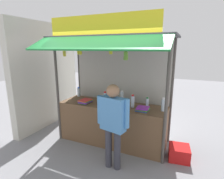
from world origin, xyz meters
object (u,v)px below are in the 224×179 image
at_px(water_bottle_right, 163,105).
at_px(magazine_stack_front_right, 143,109).
at_px(water_bottle_mid_left, 147,103).
at_px(magazine_stack_center, 121,107).
at_px(water_bottle_far_right, 122,96).
at_px(banana_bunch_inner_left, 80,51).
at_px(magazine_stack_front_left, 85,101).
at_px(plastic_crate, 179,153).
at_px(water_bottle_mid_right, 79,92).
at_px(banana_bunch_rightmost, 111,51).
at_px(water_bottle_back_right, 133,101).
at_px(vendor_person, 113,119).
at_px(water_bottle_back_left, 105,97).
at_px(banana_bunch_leftmost, 64,53).
at_px(banana_bunch_inner_right, 126,56).

xyz_separation_m(water_bottle_right, magazine_stack_front_right, (-0.39, -0.13, -0.10)).
bearing_deg(water_bottle_mid_left, magazine_stack_front_right, -99.69).
distance_m(water_bottle_mid_left, magazine_stack_center, 0.58).
bearing_deg(water_bottle_far_right, banana_bunch_inner_left, -129.72).
height_order(magazine_stack_front_left, plastic_crate, magazine_stack_front_left).
relative_size(water_bottle_right, magazine_stack_front_right, 0.99).
height_order(water_bottle_mid_right, banana_bunch_rightmost, banana_bunch_rightmost).
bearing_deg(water_bottle_back_right, magazine_stack_front_right, -25.36).
height_order(water_bottle_back_right, banana_bunch_inner_left, banana_bunch_inner_left).
bearing_deg(banana_bunch_inner_left, vendor_person, -23.62).
xyz_separation_m(water_bottle_back_left, water_bottle_mid_left, (0.98, 0.06, -0.02)).
distance_m(water_bottle_back_right, water_bottle_mid_left, 0.32).
bearing_deg(magazine_stack_front_left, water_bottle_back_left, 24.92).
bearing_deg(vendor_person, banana_bunch_rightmost, 131.02).
bearing_deg(banana_bunch_leftmost, water_bottle_mid_right, 105.37).
bearing_deg(water_bottle_mid_left, water_bottle_far_right, 165.18).
distance_m(water_bottle_back_left, water_bottle_mid_left, 0.98).
distance_m(magazine_stack_front_right, banana_bunch_rightmost, 1.35).
bearing_deg(banana_bunch_inner_left, banana_bunch_rightmost, -0.03).
height_order(water_bottle_mid_left, magazine_stack_center, water_bottle_mid_left).
height_order(water_bottle_back_left, banana_bunch_inner_right, banana_bunch_inner_right).
xyz_separation_m(water_bottle_back_left, magazine_stack_front_left, (-0.42, -0.20, -0.09)).
distance_m(water_bottle_mid_right, banana_bunch_rightmost, 1.84).
bearing_deg(magazine_stack_front_left, vendor_person, -35.35).
height_order(water_bottle_far_right, banana_bunch_rightmost, banana_bunch_rightmost).
bearing_deg(magazine_stack_front_right, water_bottle_back_right, 154.64).
distance_m(water_bottle_back_left, water_bottle_right, 1.33).
distance_m(water_bottle_mid_right, banana_bunch_leftmost, 1.30).
bearing_deg(water_bottle_mid_left, vendor_person, -111.03).
height_order(water_bottle_mid_left, vendor_person, vendor_person).
xyz_separation_m(water_bottle_right, banana_bunch_inner_left, (-1.63, -0.49, 1.07)).
bearing_deg(magazine_stack_center, water_bottle_right, 10.16).
height_order(water_bottle_mid_right, banana_bunch_leftmost, banana_bunch_leftmost).
bearing_deg(water_bottle_right, vendor_person, -129.53).
distance_m(magazine_stack_front_left, banana_bunch_rightmost, 1.46).
xyz_separation_m(water_bottle_far_right, banana_bunch_inner_left, (-0.63, -0.76, 1.07)).
distance_m(banana_bunch_inner_right, vendor_person, 1.16).
bearing_deg(magazine_stack_front_left, water_bottle_mid_right, 137.66).
distance_m(water_bottle_back_left, banana_bunch_rightmost, 1.26).
bearing_deg(banana_bunch_rightmost, magazine_stack_front_left, 157.76).
height_order(water_bottle_far_right, water_bottle_back_right, water_bottle_back_right).
bearing_deg(banana_bunch_rightmost, water_bottle_mid_right, 149.32).
height_order(water_bottle_far_right, magazine_stack_front_right, water_bottle_far_right).
height_order(magazine_stack_front_left, banana_bunch_rightmost, banana_bunch_rightmost).
xyz_separation_m(water_bottle_back_left, plastic_crate, (1.71, -0.16, -0.92)).
height_order(water_bottle_mid_left, magazine_stack_front_left, water_bottle_mid_left).
bearing_deg(magazine_stack_center, banana_bunch_leftmost, -163.56).
xyz_separation_m(water_bottle_mid_right, water_bottle_back_left, (0.89, -0.23, 0.01)).
relative_size(water_bottle_mid_right, banana_bunch_inner_right, 0.76).
height_order(magazine_stack_front_right, magazine_stack_front_left, magazine_stack_front_left).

